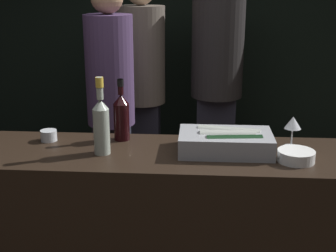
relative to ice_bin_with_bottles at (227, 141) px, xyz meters
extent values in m
cube|color=black|center=(-0.27, 2.30, 0.37)|extent=(6.40, 0.06, 2.80)
cube|color=black|center=(-0.27, -0.02, -0.54)|extent=(2.41, 0.52, 0.97)
cube|color=#9EA0A5|center=(-0.01, 0.00, -0.01)|extent=(0.43, 0.26, 0.09)
cylinder|color=#143319|center=(0.03, -0.06, 0.02)|extent=(0.26, 0.09, 0.06)
cylinder|color=#B2B7AD|center=(0.00, 0.00, 0.02)|extent=(0.26, 0.08, 0.07)
cylinder|color=#B2B7AD|center=(0.01, 0.06, 0.02)|extent=(0.30, 0.13, 0.07)
cylinder|color=white|center=(0.30, -0.10, -0.03)|extent=(0.16, 0.16, 0.05)
cylinder|color=gray|center=(0.30, -0.10, -0.01)|extent=(0.14, 0.14, 0.01)
cylinder|color=silver|center=(0.32, 0.09, -0.05)|extent=(0.07, 0.07, 0.00)
cylinder|color=silver|center=(0.32, 0.09, 0.00)|extent=(0.01, 0.01, 0.09)
cone|color=silver|center=(0.32, 0.09, 0.07)|extent=(0.08, 0.08, 0.06)
cylinder|color=silver|center=(-0.88, 0.10, -0.03)|extent=(0.08, 0.08, 0.05)
sphere|color=#EFB256|center=(-0.88, 0.10, -0.02)|extent=(0.04, 0.04, 0.04)
cylinder|color=#9EA899|center=(-0.57, -0.06, 0.05)|extent=(0.08, 0.08, 0.21)
cone|color=#9EA899|center=(-0.57, -0.06, 0.18)|extent=(0.08, 0.08, 0.05)
cylinder|color=#9EA899|center=(-0.57, -0.06, 0.26)|extent=(0.03, 0.03, 0.10)
cylinder|color=gold|center=(-0.57, -0.06, 0.28)|extent=(0.04, 0.04, 0.05)
cylinder|color=black|center=(-0.52, 0.14, 0.04)|extent=(0.08, 0.08, 0.19)
cone|color=black|center=(-0.52, 0.14, 0.16)|extent=(0.08, 0.08, 0.05)
cylinder|color=black|center=(-0.52, 0.14, 0.22)|extent=(0.03, 0.03, 0.08)
cylinder|color=black|center=(-0.52, 0.14, 0.24)|extent=(0.03, 0.03, 0.04)
cube|color=black|center=(0.00, 1.59, -0.60)|extent=(0.30, 0.22, 0.86)
cylinder|color=black|center=(0.00, 1.59, 0.22)|extent=(0.41, 0.41, 0.77)
cube|color=black|center=(-0.59, 1.52, -0.62)|extent=(0.27, 0.20, 0.82)
cylinder|color=#60564C|center=(-0.59, 1.52, 0.16)|extent=(0.37, 0.37, 0.74)
cube|color=black|center=(-0.73, 0.98, -0.63)|extent=(0.24, 0.18, 0.80)
cylinder|color=#473356|center=(-0.73, 0.98, 0.14)|extent=(0.32, 0.32, 0.73)
camera|label=1|loc=(-0.13, -2.07, 0.71)|focal=50.00mm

